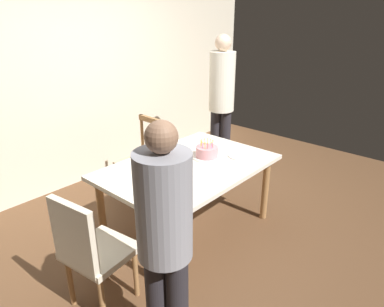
{
  "coord_description": "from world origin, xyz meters",
  "views": [
    {
      "loc": [
        -2.22,
        -2.01,
        2.08
      ],
      "look_at": [
        0.05,
        0.0,
        0.83
      ],
      "focal_mm": 32.71,
      "sensor_mm": 36.0,
      "label": 1
    }
  ],
  "objects_px": {
    "birthday_cake": "(207,152)",
    "chair_upholstered": "(90,249)",
    "dining_table": "(189,172)",
    "person_guest": "(221,98)",
    "plate_near_guest": "(239,156)",
    "person_celebrant": "(165,235)",
    "chair_spindle_back": "(142,162)",
    "plate_near_celebrant": "(174,189)",
    "plate_far_side": "(164,160)"
  },
  "relations": [
    {
      "from": "plate_far_side",
      "to": "person_celebrant",
      "type": "height_order",
      "value": "person_celebrant"
    },
    {
      "from": "plate_near_guest",
      "to": "chair_spindle_back",
      "type": "bearing_deg",
      "value": 106.53
    },
    {
      "from": "plate_near_guest",
      "to": "person_guest",
      "type": "xyz_separation_m",
      "value": [
        0.82,
        0.85,
        0.31
      ]
    },
    {
      "from": "birthday_cake",
      "to": "dining_table",
      "type": "bearing_deg",
      "value": 175.72
    },
    {
      "from": "dining_table",
      "to": "plate_near_guest",
      "type": "height_order",
      "value": "plate_near_guest"
    },
    {
      "from": "birthday_cake",
      "to": "chair_upholstered",
      "type": "bearing_deg",
      "value": -175.07
    },
    {
      "from": "birthday_cake",
      "to": "chair_spindle_back",
      "type": "relative_size",
      "value": 0.29
    },
    {
      "from": "person_celebrant",
      "to": "plate_near_guest",
      "type": "bearing_deg",
      "value": 19.42
    },
    {
      "from": "plate_near_celebrant",
      "to": "chair_spindle_back",
      "type": "height_order",
      "value": "chair_spindle_back"
    },
    {
      "from": "plate_far_side",
      "to": "person_guest",
      "type": "height_order",
      "value": "person_guest"
    },
    {
      "from": "plate_far_side",
      "to": "chair_spindle_back",
      "type": "relative_size",
      "value": 0.23
    },
    {
      "from": "chair_spindle_back",
      "to": "chair_upholstered",
      "type": "xyz_separation_m",
      "value": [
        -1.35,
        -1.0,
        0.07
      ]
    },
    {
      "from": "dining_table",
      "to": "person_guest",
      "type": "bearing_deg",
      "value": 25.03
    },
    {
      "from": "dining_table",
      "to": "plate_near_guest",
      "type": "bearing_deg",
      "value": -26.77
    },
    {
      "from": "chair_spindle_back",
      "to": "chair_upholstered",
      "type": "height_order",
      "value": "same"
    },
    {
      "from": "plate_near_celebrant",
      "to": "plate_far_side",
      "type": "xyz_separation_m",
      "value": [
        0.36,
        0.49,
        0.0
      ]
    },
    {
      "from": "chair_spindle_back",
      "to": "person_guest",
      "type": "distance_m",
      "value": 1.31
    },
    {
      "from": "birthday_cake",
      "to": "plate_near_celebrant",
      "type": "bearing_deg",
      "value": -161.95
    },
    {
      "from": "chair_upholstered",
      "to": "person_guest",
      "type": "distance_m",
      "value": 2.66
    },
    {
      "from": "birthday_cake",
      "to": "plate_near_guest",
      "type": "height_order",
      "value": "birthday_cake"
    },
    {
      "from": "chair_upholstered",
      "to": "person_celebrant",
      "type": "distance_m",
      "value": 0.76
    },
    {
      "from": "plate_far_side",
      "to": "birthday_cake",
      "type": "bearing_deg",
      "value": -38.6
    },
    {
      "from": "birthday_cake",
      "to": "plate_near_guest",
      "type": "xyz_separation_m",
      "value": [
        0.24,
        -0.23,
        -0.05
      ]
    },
    {
      "from": "plate_far_side",
      "to": "chair_spindle_back",
      "type": "xyz_separation_m",
      "value": [
        0.24,
        0.62,
        -0.28
      ]
    },
    {
      "from": "chair_upholstered",
      "to": "plate_far_side",
      "type": "bearing_deg",
      "value": 19.16
    },
    {
      "from": "dining_table",
      "to": "plate_far_side",
      "type": "relative_size",
      "value": 7.32
    },
    {
      "from": "chair_upholstered",
      "to": "chair_spindle_back",
      "type": "bearing_deg",
      "value": 36.66
    },
    {
      "from": "plate_far_side",
      "to": "person_guest",
      "type": "relative_size",
      "value": 0.12
    },
    {
      "from": "plate_near_guest",
      "to": "person_celebrant",
      "type": "relative_size",
      "value": 0.14
    },
    {
      "from": "birthday_cake",
      "to": "chair_upholstered",
      "type": "xyz_separation_m",
      "value": [
        -1.44,
        -0.12,
        -0.25
      ]
    },
    {
      "from": "plate_near_guest",
      "to": "chair_upholstered",
      "type": "distance_m",
      "value": 1.69
    },
    {
      "from": "person_guest",
      "to": "chair_upholstered",
      "type": "bearing_deg",
      "value": -163.26
    },
    {
      "from": "person_celebrant",
      "to": "person_guest",
      "type": "distance_m",
      "value": 2.77
    },
    {
      "from": "dining_table",
      "to": "person_guest",
      "type": "distance_m",
      "value": 1.49
    },
    {
      "from": "plate_far_side",
      "to": "person_guest",
      "type": "distance_m",
      "value": 1.46
    },
    {
      "from": "plate_near_celebrant",
      "to": "person_celebrant",
      "type": "distance_m",
      "value": 0.86
    },
    {
      "from": "dining_table",
      "to": "plate_near_guest",
      "type": "relative_size",
      "value": 7.32
    },
    {
      "from": "dining_table",
      "to": "plate_far_side",
      "type": "bearing_deg",
      "value": 108.28
    },
    {
      "from": "plate_far_side",
      "to": "chair_upholstered",
      "type": "xyz_separation_m",
      "value": [
        -1.11,
        -0.39,
        -0.2
      ]
    },
    {
      "from": "plate_near_celebrant",
      "to": "plate_near_guest",
      "type": "relative_size",
      "value": 1.0
    },
    {
      "from": "person_guest",
      "to": "plate_near_guest",
      "type": "bearing_deg",
      "value": -133.87
    },
    {
      "from": "dining_table",
      "to": "plate_near_guest",
      "type": "xyz_separation_m",
      "value": [
        0.48,
        -0.24,
        0.09
      ]
    },
    {
      "from": "plate_far_side",
      "to": "dining_table",
      "type": "bearing_deg",
      "value": -71.72
    },
    {
      "from": "person_celebrant",
      "to": "person_guest",
      "type": "bearing_deg",
      "value": 30.49
    },
    {
      "from": "birthday_cake",
      "to": "person_guest",
      "type": "xyz_separation_m",
      "value": [
        1.05,
        0.63,
        0.26
      ]
    },
    {
      "from": "birthday_cake",
      "to": "person_celebrant",
      "type": "relative_size",
      "value": 0.18
    },
    {
      "from": "dining_table",
      "to": "chair_spindle_back",
      "type": "relative_size",
      "value": 1.7
    },
    {
      "from": "plate_far_side",
      "to": "person_celebrant",
      "type": "relative_size",
      "value": 0.14
    },
    {
      "from": "birthday_cake",
      "to": "person_guest",
      "type": "height_order",
      "value": "person_guest"
    },
    {
      "from": "chair_upholstered",
      "to": "birthday_cake",
      "type": "bearing_deg",
      "value": 4.93
    }
  ]
}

